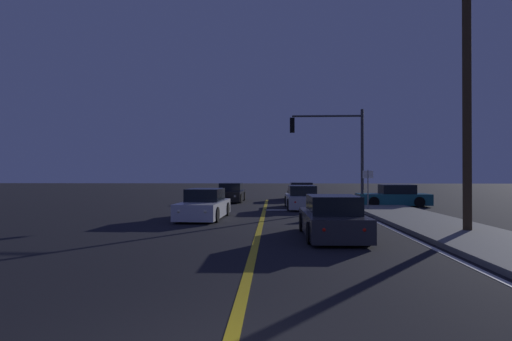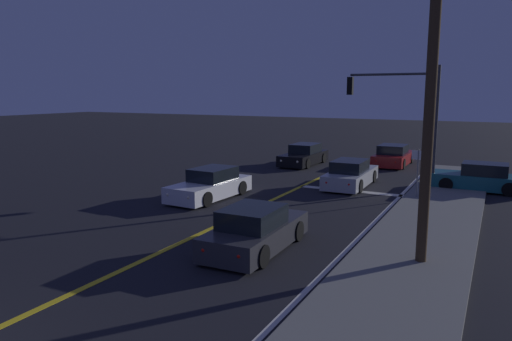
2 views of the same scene
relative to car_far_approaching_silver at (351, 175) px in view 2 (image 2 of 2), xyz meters
The scene contains 13 objects.
sidewalk_right 10.76m from the car_far_approaching_silver, 65.05° to the right, with size 3.20×36.29×0.15m, color slate.
lane_line_center 10.00m from the car_far_approaching_silver, 102.36° to the right, with size 0.20×34.27×0.01m, color gold.
lane_line_edge_right 10.13m from the car_far_approaching_silver, 74.60° to the right, with size 0.16×34.27×0.01m, color silver.
stop_bar 1.36m from the car_far_approaching_silver, 71.13° to the right, with size 5.07×0.50×0.01m, color silver.
car_far_approaching_silver is the anchor object (origin of this frame).
car_parked_curb_white 7.29m from the car_far_approaching_silver, 130.71° to the right, with size 1.98×4.51×1.34m.
car_side_waiting_black 7.33m from the car_far_approaching_silver, 130.14° to the left, with size 1.91×4.65×1.34m.
car_distant_tail_red 8.00m from the car_far_approaching_silver, 86.51° to the left, with size 1.99×4.58×1.34m.
car_lead_oncoming_charcoal 10.80m from the car_far_approaching_silver, 88.78° to the right, with size 1.89×4.27×1.34m.
car_following_oncoming_teal 6.06m from the car_far_approaching_silver, 17.13° to the left, with size 4.38×1.91×1.34m.
traffic_signal_near_right 4.18m from the car_far_approaching_silver, 27.74° to the left, with size 4.46×0.28×5.92m.
utility_pole_right 11.89m from the car_far_approaching_silver, 64.04° to the right, with size 1.80×0.28×9.53m.
street_sign_corner 3.93m from the car_far_approaching_silver, 25.90° to the right, with size 0.56×0.06×2.23m.
Camera 2 is at (8.62, -2.99, 4.66)m, focal length 33.11 mm.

